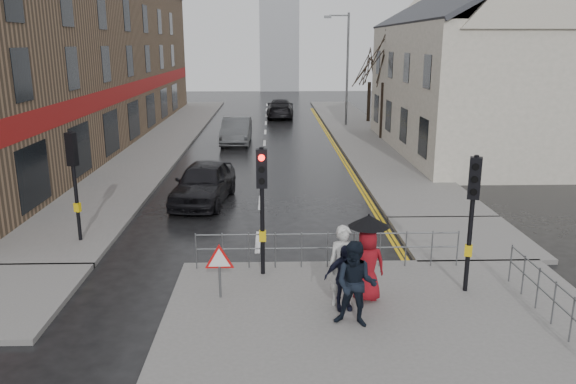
{
  "coord_description": "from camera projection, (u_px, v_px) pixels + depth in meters",
  "views": [
    {
      "loc": [
        0.46,
        -13.61,
        6.05
      ],
      "look_at": [
        0.95,
        3.16,
        1.58
      ],
      "focal_mm": 35.0,
      "sensor_mm": 36.0,
      "label": 1
    }
  ],
  "objects": [
    {
      "name": "pedestrian_d",
      "position": [
        344.0,
        277.0,
        12.7
      ],
      "size": [
        0.94,
        0.48,
        1.54
      ],
      "primitive_type": "imported",
      "rotation": [
        0.0,
        0.0,
        0.11
      ],
      "color": "black",
      "rests_on": "near_pavement"
    },
    {
      "name": "pedestrian_with_umbrella",
      "position": [
        367.0,
        255.0,
        13.06
      ],
      "size": [
        0.96,
        0.96,
        2.1
      ],
      "color": "maroon",
      "rests_on": "near_pavement"
    },
    {
      "name": "guard_railing_front",
      "position": [
        328.0,
        242.0,
        15.11
      ],
      "size": [
        7.14,
        0.04,
        1.0
      ],
      "color": "#595B5E",
      "rests_on": "near_pavement"
    },
    {
      "name": "car_parked",
      "position": [
        204.0,
        183.0,
        21.77
      ],
      "size": [
        2.49,
        4.92,
        1.6
      ],
      "primitive_type": "imported",
      "rotation": [
        0.0,
        0.0,
        -0.13
      ],
      "color": "black",
      "rests_on": "ground"
    },
    {
      "name": "building_left_terrace",
      "position": [
        68.0,
        61.0,
        34.32
      ],
      "size": [
        8.0,
        42.0,
        10.0
      ],
      "primitive_type": "cube",
      "color": "brown",
      "rests_on": "ground"
    },
    {
      "name": "warning_sign",
      "position": [
        219.0,
        262.0,
        13.24
      ],
      "size": [
        0.8,
        0.07,
        1.35
      ],
      "color": "#595B5E",
      "rests_on": "near_pavement"
    },
    {
      "name": "car_mid",
      "position": [
        236.0,
        131.0,
        34.63
      ],
      "size": [
        1.77,
        4.86,
        1.59
      ],
      "primitive_type": "imported",
      "rotation": [
        0.0,
        0.0,
        -0.02
      ],
      "color": "#404345",
      "rests_on": "ground"
    },
    {
      "name": "traffic_signal_far_left",
      "position": [
        73.0,
        167.0,
        16.81
      ],
      "size": [
        0.34,
        0.33,
        3.4
      ],
      "color": "black",
      "rests_on": "left_pavement"
    },
    {
      "name": "near_pavement",
      "position": [
        398.0,
        347.0,
        11.38
      ],
      "size": [
        10.0,
        9.0,
        0.14
      ],
      "primitive_type": "cube",
      "color": "#605E5B",
      "rests_on": "ground"
    },
    {
      "name": "street_lamp",
      "position": [
        345.0,
        62.0,
        40.69
      ],
      "size": [
        1.83,
        0.25,
        8.0
      ],
      "color": "#595B5E",
      "rests_on": "right_pavement"
    },
    {
      "name": "traffic_signal_near_left",
      "position": [
        262.0,
        189.0,
        14.26
      ],
      "size": [
        0.28,
        0.27,
        3.4
      ],
      "color": "black",
      "rests_on": "near_pavement"
    },
    {
      "name": "right_pavement",
      "position": [
        359.0,
        132.0,
        39.01
      ],
      "size": [
        4.0,
        40.0,
        0.14
      ],
      "primitive_type": "cube",
      "color": "#605E5B",
      "rests_on": "ground"
    },
    {
      "name": "pedestrian_a",
      "position": [
        343.0,
        266.0,
        12.86
      ],
      "size": [
        0.72,
        0.49,
        1.91
      ],
      "primitive_type": "imported",
      "rotation": [
        0.0,
        0.0,
        -0.04
      ],
      "color": "#BBBAB6",
      "rests_on": "near_pavement"
    },
    {
      "name": "left_pavement",
      "position": [
        166.0,
        137.0,
        36.71
      ],
      "size": [
        4.0,
        44.0,
        0.14
      ],
      "primitive_type": "cube",
      "color": "#605E5B",
      "rests_on": "ground"
    },
    {
      "name": "tree_near",
      "position": [
        384.0,
        58.0,
        34.83
      ],
      "size": [
        2.4,
        2.4,
        6.58
      ],
      "color": "black",
      "rests_on": "right_pavement"
    },
    {
      "name": "pavement_bridge_right",
      "position": [
        463.0,
        238.0,
        17.76
      ],
      "size": [
        4.0,
        4.2,
        0.14
      ],
      "primitive_type": "cube",
      "color": "#605E5B",
      "rests_on": "ground"
    },
    {
      "name": "guard_railing_side",
      "position": [
        555.0,
        294.0,
        12.0
      ],
      "size": [
        0.04,
        4.54,
        1.0
      ],
      "color": "#595B5E",
      "rests_on": "near_pavement"
    },
    {
      "name": "ground",
      "position": [
        255.0,
        281.0,
        14.69
      ],
      "size": [
        120.0,
        120.0,
        0.0
      ],
      "primitive_type": "plane",
      "color": "black",
      "rests_on": "ground"
    },
    {
      "name": "tree_far",
      "position": [
        370.0,
        65.0,
        42.76
      ],
      "size": [
        2.4,
        2.4,
        5.64
      ],
      "color": "black",
      "rests_on": "right_pavement"
    },
    {
      "name": "pedestrian_b",
      "position": [
        356.0,
        284.0,
        11.91
      ],
      "size": [
        1.09,
        0.96,
        1.89
      ],
      "primitive_type": "imported",
      "rotation": [
        0.0,
        0.0,
        -0.31
      ],
      "color": "black",
      "rests_on": "near_pavement"
    },
    {
      "name": "building_right_cream",
      "position": [
        479.0,
        66.0,
        31.19
      ],
      "size": [
        9.0,
        16.4,
        10.1
      ],
      "color": "beige",
      "rests_on": "ground"
    },
    {
      "name": "traffic_signal_near_right",
      "position": [
        473.0,
        200.0,
        13.24
      ],
      "size": [
        0.34,
        0.33,
        3.4
      ],
      "color": "black",
      "rests_on": "near_pavement"
    },
    {
      "name": "church_tower",
      "position": [
        279.0,
        19.0,
        72.31
      ],
      "size": [
        5.0,
        5.0,
        18.0
      ],
      "primitive_type": "cube",
      "color": "#989BA1",
      "rests_on": "ground"
    },
    {
      "name": "car_far",
      "position": [
        280.0,
        108.0,
        46.65
      ],
      "size": [
        2.31,
        5.42,
        1.56
      ],
      "primitive_type": "imported",
      "rotation": [
        0.0,
        0.0,
        3.12
      ],
      "color": "black",
      "rests_on": "ground"
    }
  ]
}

